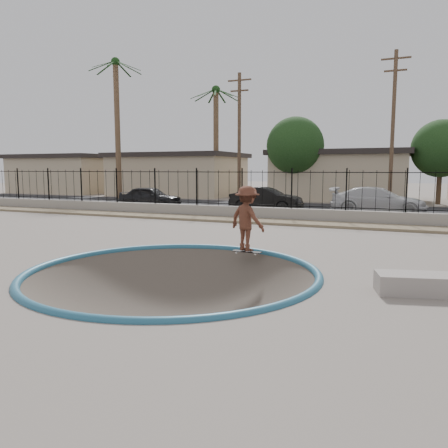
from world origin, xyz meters
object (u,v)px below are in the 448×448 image
concrete_ledge (419,284)px  car_a (150,197)px  skateboard (247,252)px  car_b (266,199)px  car_c (378,201)px  skater (247,222)px

concrete_ledge → car_a: car_a is taller
skateboard → car_a: car_a is taller
concrete_ledge → car_b: car_b is taller
car_b → car_c: 6.12m
skater → car_c: skater is taller
concrete_ledge → car_c: 15.71m
car_c → skater: bearing=167.3°
skater → car_c: size_ratio=0.38×
car_c → car_b: bearing=96.0°
skateboard → skater: bearing=-113.3°
skater → skateboard: (0.00, 0.00, -0.88)m
skater → car_a: skater is taller
skater → concrete_ledge: size_ratio=1.17×
skateboard → concrete_ledge: 5.19m
skateboard → car_a: 15.69m
skater → car_c: 13.35m
skateboard → car_c: car_c is taller
skater → car_b: skater is taller
concrete_ledge → car_b: size_ratio=0.39×
car_c → skateboard: bearing=167.3°
car_a → car_c: bearing=-87.8°
car_b → car_c: bearing=-81.6°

